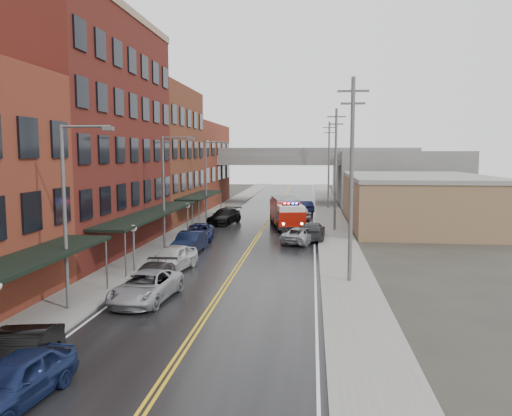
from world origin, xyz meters
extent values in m
plane|color=#2D2B26|center=(0.00, 0.00, 0.00)|extent=(220.00, 220.00, 0.00)
cube|color=black|center=(0.00, 30.00, 0.01)|extent=(11.00, 160.00, 0.02)
cube|color=slate|center=(-7.30, 30.00, 0.07)|extent=(3.00, 160.00, 0.15)
cube|color=slate|center=(7.30, 30.00, 0.07)|extent=(3.00, 160.00, 0.15)
cube|color=gray|center=(-5.65, 30.00, 0.07)|extent=(0.30, 160.00, 0.15)
cube|color=gray|center=(5.65, 30.00, 0.07)|extent=(0.30, 160.00, 0.15)
cube|color=#501A15|center=(-13.30, 23.00, 9.00)|extent=(9.00, 20.00, 18.00)
cube|color=brown|center=(-13.30, 40.50, 7.50)|extent=(9.00, 15.00, 15.00)
cube|color=maroon|center=(-13.30, 58.00, 6.00)|extent=(9.00, 20.00, 12.00)
cube|color=olive|center=(16.00, 40.00, 2.50)|extent=(14.00, 22.00, 5.00)
cube|color=slate|center=(18.00, 70.00, 4.00)|extent=(18.00, 30.00, 8.00)
cube|color=black|center=(-7.50, 4.00, 3.00)|extent=(2.60, 16.00, 0.18)
cylinder|color=slate|center=(-6.35, 11.60, 1.50)|extent=(0.10, 0.10, 3.00)
cube|color=black|center=(-7.50, 23.00, 3.00)|extent=(2.60, 18.00, 0.18)
cylinder|color=slate|center=(-6.35, 14.40, 1.50)|extent=(0.10, 0.10, 3.00)
cylinder|color=slate|center=(-6.35, 31.60, 1.50)|extent=(0.10, 0.10, 3.00)
cube|color=black|center=(-7.50, 40.50, 3.00)|extent=(2.60, 13.00, 0.18)
cylinder|color=slate|center=(-6.35, 34.40, 1.50)|extent=(0.10, 0.10, 3.00)
cylinder|color=slate|center=(-6.35, 46.60, 1.50)|extent=(0.10, 0.10, 3.00)
cylinder|color=#59595B|center=(-6.40, 16.00, 1.40)|extent=(0.14, 0.14, 2.80)
sphere|color=silver|center=(-6.40, 16.00, 2.90)|extent=(0.44, 0.44, 0.44)
cylinder|color=#59595B|center=(-6.40, 30.00, 1.40)|extent=(0.14, 0.14, 2.80)
sphere|color=silver|center=(-6.40, 30.00, 2.90)|extent=(0.44, 0.44, 0.44)
cylinder|color=#59595B|center=(-6.80, 8.00, 4.50)|extent=(0.18, 0.18, 9.00)
cylinder|color=#59595B|center=(-5.60, 8.00, 8.90)|extent=(2.40, 0.12, 0.12)
cube|color=#59595B|center=(-4.50, 8.00, 8.80)|extent=(0.50, 0.22, 0.18)
cylinder|color=#59595B|center=(-6.80, 24.00, 4.50)|extent=(0.18, 0.18, 9.00)
cylinder|color=#59595B|center=(-5.60, 24.00, 8.90)|extent=(2.40, 0.12, 0.12)
cube|color=#59595B|center=(-4.50, 24.00, 8.80)|extent=(0.50, 0.22, 0.18)
cylinder|color=#59595B|center=(-6.80, 40.00, 4.50)|extent=(0.18, 0.18, 9.00)
cylinder|color=#59595B|center=(-5.60, 40.00, 8.90)|extent=(2.40, 0.12, 0.12)
cube|color=#59595B|center=(-4.50, 40.00, 8.80)|extent=(0.50, 0.22, 0.18)
cylinder|color=#59595B|center=(7.20, 15.00, 6.00)|extent=(0.24, 0.24, 12.00)
cube|color=#59595B|center=(7.20, 15.00, 11.20)|extent=(1.80, 0.12, 0.12)
cube|color=#59595B|center=(7.20, 15.00, 10.50)|extent=(1.40, 0.12, 0.12)
cylinder|color=#59595B|center=(7.20, 35.00, 6.00)|extent=(0.24, 0.24, 12.00)
cube|color=#59595B|center=(7.20, 35.00, 11.20)|extent=(1.80, 0.12, 0.12)
cube|color=#59595B|center=(7.20, 35.00, 10.50)|extent=(1.40, 0.12, 0.12)
cylinder|color=#59595B|center=(7.20, 55.00, 6.00)|extent=(0.24, 0.24, 12.00)
cube|color=#59595B|center=(7.20, 55.00, 11.20)|extent=(1.80, 0.12, 0.12)
cube|color=#59595B|center=(7.20, 55.00, 10.50)|extent=(1.40, 0.12, 0.12)
cube|color=slate|center=(0.00, 62.00, 6.75)|extent=(40.00, 10.00, 1.50)
cube|color=slate|center=(-11.00, 62.00, 3.00)|extent=(1.60, 8.00, 6.00)
cube|color=slate|center=(11.00, 62.00, 3.00)|extent=(1.60, 8.00, 6.00)
cube|color=#9E1207|center=(2.12, 38.04, 1.62)|extent=(3.65, 6.13, 2.19)
cube|color=#9E1207|center=(2.88, 34.04, 1.31)|extent=(3.08, 3.16, 1.57)
cube|color=silver|center=(2.88, 34.04, 2.35)|extent=(2.91, 2.93, 0.52)
cube|color=black|center=(2.85, 34.24, 1.62)|extent=(2.90, 2.14, 0.84)
cube|color=slate|center=(2.12, 38.04, 2.87)|extent=(3.31, 5.67, 0.31)
cube|color=black|center=(2.88, 34.04, 2.69)|extent=(1.70, 0.60, 0.15)
sphere|color=#FF0C0C|center=(2.32, 33.93, 2.78)|extent=(0.21, 0.21, 0.21)
sphere|color=#1933FF|center=(3.45, 34.14, 2.78)|extent=(0.21, 0.21, 0.21)
cylinder|color=black|center=(1.78, 33.72, 0.52)|extent=(1.09, 0.56, 1.04)
cylinder|color=black|center=(4.03, 34.15, 0.52)|extent=(1.09, 0.56, 1.04)
cylinder|color=black|center=(1.09, 37.31, 0.52)|extent=(1.09, 0.56, 1.04)
cylinder|color=black|center=(3.34, 37.74, 0.52)|extent=(1.09, 0.56, 1.04)
cylinder|color=black|center=(0.60, 39.87, 0.52)|extent=(1.09, 0.56, 1.04)
cylinder|color=black|center=(2.85, 40.30, 0.52)|extent=(1.09, 0.56, 1.04)
imported|color=#121C43|center=(-4.00, -0.80, 0.77)|extent=(2.31, 4.71, 1.55)
imported|color=black|center=(-4.81, 0.59, 0.82)|extent=(2.69, 5.24, 1.65)
imported|color=#999BA0|center=(-3.60, 10.11, 0.75)|extent=(2.95, 5.61, 1.50)
imported|color=black|center=(-3.81, 11.72, 0.75)|extent=(2.38, 5.28, 1.50)
imported|color=#BCBCBC|center=(-4.12, 16.80, 0.83)|extent=(2.81, 5.17, 1.67)
imported|color=black|center=(-4.45, 22.80, 0.81)|extent=(1.94, 4.98, 1.62)
imported|color=#131B4A|center=(-5.00, 28.80, 0.70)|extent=(3.03, 5.34, 1.40)
imported|color=black|center=(-4.54, 38.90, 0.83)|extent=(3.50, 6.12, 1.67)
imported|color=#93969A|center=(4.08, 28.01, 0.69)|extent=(3.78, 5.44, 1.38)
imported|color=#2A2B2D|center=(5.00, 29.80, 0.79)|extent=(2.46, 5.53, 1.58)
imported|color=#B2B2B2|center=(3.60, 43.70, 0.76)|extent=(2.76, 4.76, 1.52)
imported|color=#0E1234|center=(3.99, 50.79, 0.76)|extent=(2.68, 4.85, 1.51)
camera|label=1|loc=(4.91, -14.42, 7.63)|focal=35.00mm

